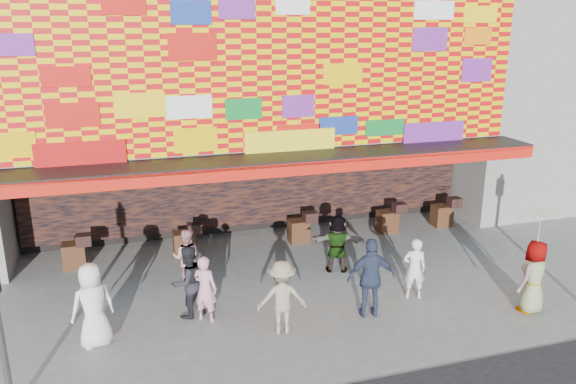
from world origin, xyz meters
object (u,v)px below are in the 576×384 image
ped_g (534,277)px  ped_d (282,297)px  ped_c (188,282)px  ped_e (371,278)px  ped_i (187,257)px  ped_f (337,244)px  ped_b (205,289)px  parasol (541,226)px  ped_a (93,305)px  ped_h (414,268)px

ped_g → ped_d: bearing=-26.6°
ped_c → ped_e: 4.16m
ped_d → ped_i: 3.38m
ped_g → ped_i: size_ratio=1.16×
ped_d → ped_e: 2.14m
ped_i → ped_f: bearing=-168.8°
ped_b → parasol: bearing=-159.2°
ped_a → ped_b: ped_a is taller
parasol → ped_h: bearing=148.3°
ped_c → ped_g: (7.66, -2.10, 0.02)m
ped_e → ped_a: bearing=4.0°
ped_f → parasol: parasol is taller
ped_f → parasol: bearing=157.0°
ped_f → ped_i: 4.00m
ped_b → ped_i: size_ratio=1.04×
ped_e → ped_h: ped_e is taller
ped_d → ped_h: (3.53, 0.60, -0.06)m
ped_h → ped_i: ped_h is taller
ped_f → ped_h: (1.22, -1.98, -0.03)m
ped_i → ped_c: bearing=100.5°
parasol → ped_a: bearing=171.5°
ped_c → ped_e: size_ratio=0.90×
ped_d → ped_f: 3.46m
ped_h → parasol: 3.01m
ped_e → ped_i: ped_e is taller
ped_b → ped_g: size_ratio=0.89×
ped_g → ped_i: bearing=-45.2°
ped_a → ped_c: size_ratio=1.07×
ped_e → ped_g: size_ratio=1.08×
ped_d → ped_e: bearing=-168.4°
ped_a → ped_i: size_ratio=1.21×
ped_e → ped_h: 1.50m
ped_f → ped_d: bearing=69.3°
ped_c → ped_d: (1.85, -1.29, -0.02)m
ped_d → parasol: (5.82, -0.81, 1.30)m
ped_a → ped_f: bearing=179.0°
ped_a → ped_f: 6.48m
ped_b → ped_h: (5.04, -0.37, -0.01)m
ped_d → parasol: 6.01m
ped_c → ped_i: bearing=-122.4°
ped_b → ped_e: ped_e is taller
ped_b → ped_c: 0.46m
ped_a → ped_f: size_ratio=1.14×
ped_a → ped_d: (3.87, -0.63, -0.08)m
ped_f → ped_i: bearing=15.9°
ped_a → ped_c: 2.13m
ped_f → ped_i: (-3.98, 0.35, -0.05)m
ped_g → ped_i: (-7.50, 3.75, -0.12)m
ped_b → ped_h: size_ratio=1.02×
ped_f → ped_c: bearing=38.3°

